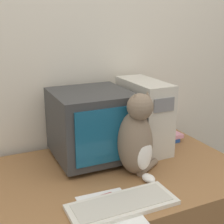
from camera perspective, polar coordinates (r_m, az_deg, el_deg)
wall_back at (r=1.86m, az=-6.04°, el=10.16°), size 7.00×0.05×2.50m
crt_monitor at (r=1.65m, az=-3.75°, el=-2.31°), size 0.40×0.41×0.37m
computer_tower at (r=1.80m, az=5.81°, el=-0.53°), size 0.17×0.40×0.40m
keyboard at (r=1.32m, az=1.92°, el=-16.51°), size 0.45×0.18×0.02m
cat at (r=1.50m, az=4.50°, el=-4.94°), size 0.25×0.26×0.42m
book_stack at (r=1.99m, az=9.65°, el=-4.22°), size 0.16×0.19×0.05m
pen at (r=1.37m, az=-3.10°, el=-15.39°), size 0.16×0.02×0.01m
paper_sheet at (r=1.30m, az=-0.27°, el=-17.65°), size 0.22×0.31×0.00m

